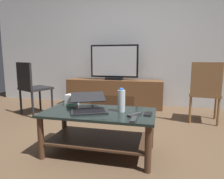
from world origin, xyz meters
The scene contains 13 objects.
ground_plane centered at (0.00, 0.00, 0.00)m, with size 7.68×7.68×0.00m, color brown.
back_wall centered at (0.00, 2.30, 1.40)m, with size 6.40×0.12×2.80m, color silver.
coffee_table centered at (-0.03, -0.10, 0.31)m, with size 1.13×0.59×0.45m.
media_cabinet centered at (-0.34, 1.97, 0.27)m, with size 1.93×0.43×0.55m.
television centered at (-0.34, 1.95, 0.88)m, with size 0.96×0.20×0.69m.
dining_chair centered at (1.23, 1.25, 0.51)m, with size 0.50×0.50×0.93m.
side_chair centered at (-1.59, 1.02, 0.52)m, with size 0.58×0.58×0.91m.
laptop centered at (-0.14, -0.10, 0.51)m, with size 0.48×0.49×0.17m.
router_box centered at (-0.41, 0.08, 0.51)m, with size 0.13×0.11×0.13m.
water_bottle_near centered at (0.19, -0.05, 0.56)m, with size 0.08×0.08×0.24m.
cell_phone centered at (0.46, -0.09, 0.46)m, with size 0.07×0.14×0.01m, color black.
tv_remote centered at (0.36, -0.31, 0.46)m, with size 0.04×0.16×0.02m, color #2D2D30.
soundbar_remote centered at (0.34, -0.16, 0.46)m, with size 0.04×0.16×0.02m, color #2D2D30.
Camera 1 is at (0.57, -2.02, 1.00)m, focal length 32.60 mm.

